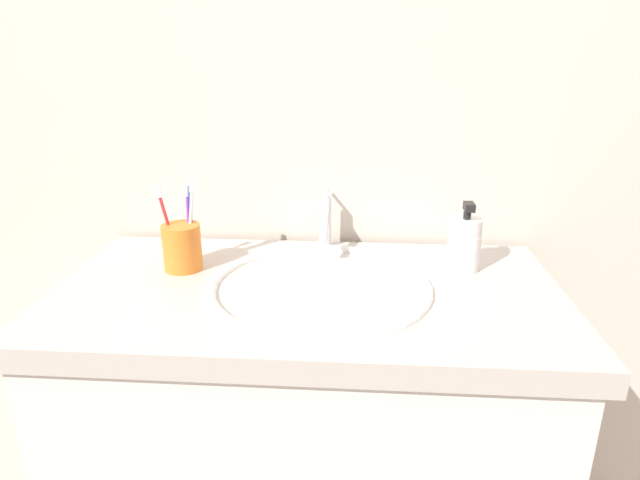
{
  "coord_description": "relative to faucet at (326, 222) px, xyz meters",
  "views": [
    {
      "loc": [
        0.1,
        -0.99,
        1.3
      ],
      "look_at": [
        0.02,
        0.03,
        0.93
      ],
      "focal_mm": 30.39,
      "sensor_mm": 36.0,
      "label": 1
    }
  ],
  "objects": [
    {
      "name": "toothbrush_purple",
      "position": [
        -0.29,
        -0.12,
        0.04
      ],
      "size": [
        0.01,
        0.02,
        0.18
      ],
      "color": "purple",
      "rests_on": "toothbrush_cup"
    },
    {
      "name": "toothbrush_cup",
      "position": [
        -0.3,
        -0.14,
        -0.02
      ],
      "size": [
        0.08,
        0.08,
        0.1
      ],
      "primitive_type": "cylinder",
      "color": "orange",
      "rests_on": "vanity_counter"
    },
    {
      "name": "tiled_wall_back",
      "position": [
        -0.02,
        0.1,
        0.29
      ],
      "size": [
        2.21,
        0.04,
        2.4
      ],
      "primitive_type": "cube",
      "color": "beige",
      "rests_on": "ground"
    },
    {
      "name": "toothbrush_blue",
      "position": [
        -0.28,
        -0.12,
        0.05
      ],
      "size": [
        0.03,
        0.02,
        0.2
      ],
      "color": "blue",
      "rests_on": "toothbrush_cup"
    },
    {
      "name": "faucet",
      "position": [
        0.0,
        0.0,
        0.0
      ],
      "size": [
        0.02,
        0.16,
        0.13
      ],
      "color": "silver",
      "rests_on": "sink_basin"
    },
    {
      "name": "soap_dispenser",
      "position": [
        0.3,
        -0.1,
        -0.01
      ],
      "size": [
        0.07,
        0.07,
        0.15
      ],
      "color": "white",
      "rests_on": "vanity_counter"
    },
    {
      "name": "vanity_counter",
      "position": [
        -0.02,
        -0.21,
        -0.49
      ],
      "size": [
        1.01,
        0.54,
        0.84
      ],
      "color": "silver",
      "rests_on": "ground"
    },
    {
      "name": "toothbrush_white",
      "position": [
        -0.28,
        -0.12,
        0.04
      ],
      "size": [
        0.03,
        0.02,
        0.19
      ],
      "color": "white",
      "rests_on": "toothbrush_cup"
    },
    {
      "name": "sink_basin",
      "position": [
        -0.0,
        -0.21,
        -0.11
      ],
      "size": [
        0.45,
        0.45,
        0.11
      ],
      "color": "white",
      "rests_on": "vanity_counter"
    },
    {
      "name": "toothbrush_red",
      "position": [
        -0.33,
        -0.14,
        0.04
      ],
      "size": [
        0.04,
        0.01,
        0.18
      ],
      "color": "red",
      "rests_on": "toothbrush_cup"
    }
  ]
}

